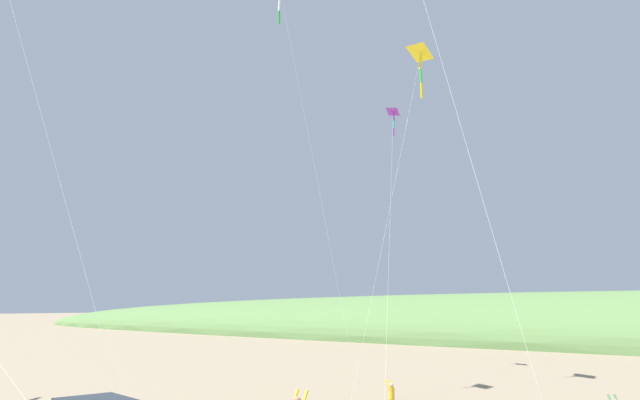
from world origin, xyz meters
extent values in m
cylinder|color=gold|center=(1.93, -0.94, 1.59)|extent=(0.40, 0.16, 0.49)
cylinder|color=gold|center=(1.88, -0.62, 1.59)|extent=(0.40, 0.16, 0.49)
cylinder|color=#3D7F51|center=(-6.58, 5.74, 1.13)|extent=(0.25, 0.25, 0.35)
cylinder|color=#3D7F51|center=(-6.74, 5.90, 1.13)|extent=(0.25, 0.25, 0.35)
cylinder|color=gold|center=(-5.43, -2.11, 0.79)|extent=(0.28, 0.28, 0.46)
sphere|color=tan|center=(-5.43, -2.11, 1.10)|extent=(0.17, 0.17, 0.17)
cylinder|color=gold|center=(-5.33, -2.23, 1.13)|extent=(0.10, 0.29, 0.35)
cylinder|color=gold|center=(-5.55, -2.21, 1.13)|extent=(0.10, 0.29, 0.35)
cylinder|color=white|center=(5.86, -9.31, 10.41)|extent=(1.21, 11.18, 20.82)
cylinder|color=white|center=(3.29, 5.26, 8.15)|extent=(1.30, 4.46, 16.30)
pyramid|color=yellow|center=(-14.73, -5.09, 19.64)|extent=(2.47, 2.30, 0.79)
cylinder|color=black|center=(-14.70, -5.13, 19.53)|extent=(1.03, 1.40, 0.80)
cylinder|color=yellow|center=(-14.69, -5.16, 18.96)|extent=(0.21, 0.25, 0.95)
cylinder|color=green|center=(-14.64, -5.15, 18.02)|extent=(0.28, 0.30, 0.96)
cylinder|color=yellow|center=(-14.64, -5.12, 17.08)|extent=(0.28, 0.24, 0.95)
cylinder|color=white|center=(-10.28, -4.79, 9.73)|extent=(8.85, 0.69, 19.45)
cylinder|color=white|center=(-5.70, -8.70, 20.03)|extent=(0.17, 0.18, 0.73)
cylinder|color=green|center=(-5.71, -8.71, 19.30)|extent=(0.15, 0.12, 0.73)
cylinder|color=white|center=(-6.20, -6.60, 10.57)|extent=(1.01, 4.26, 21.13)
pyramid|color=purple|center=(-20.03, -10.27, 18.32)|extent=(1.48, 1.54, 0.50)
cylinder|color=black|center=(-20.01, -10.29, 18.25)|extent=(0.84, 0.71, 0.52)
cylinder|color=purple|center=(-20.02, -10.26, 17.89)|extent=(0.15, 0.18, 0.60)
cylinder|color=#1EB7C6|center=(-20.04, -10.26, 17.31)|extent=(0.13, 0.17, 0.60)
cylinder|color=purple|center=(-20.07, -10.32, 16.72)|extent=(0.15, 0.19, 0.60)
cylinder|color=white|center=(-13.97, -7.14, 9.10)|extent=(12.09, 6.32, 18.20)
camera|label=1|loc=(15.53, 10.60, 4.27)|focal=32.69mm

